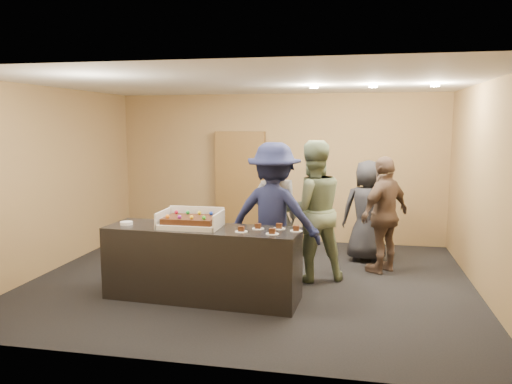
# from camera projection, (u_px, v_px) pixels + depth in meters

# --- Properties ---
(room) EXTENTS (6.04, 6.00, 2.70)m
(room) POSITION_uv_depth(u_px,v_px,m) (251.00, 184.00, 6.77)
(room) COLOR black
(room) RESTS_ON ground
(serving_counter) EXTENTS (2.44, 0.84, 0.90)m
(serving_counter) POSITION_uv_depth(u_px,v_px,m) (202.00, 263.00, 6.18)
(serving_counter) COLOR black
(serving_counter) RESTS_ON floor
(storage_cabinet) EXTENTS (0.92, 0.15, 2.02)m
(storage_cabinet) POSITION_uv_depth(u_px,v_px,m) (240.00, 186.00, 9.29)
(storage_cabinet) COLOR brown
(storage_cabinet) RESTS_ON floor
(cake_box) EXTENTS (0.74, 0.51, 0.22)m
(cake_box) POSITION_uv_depth(u_px,v_px,m) (191.00, 223.00, 6.17)
(cake_box) COLOR white
(cake_box) RESTS_ON serving_counter
(sheet_cake) EXTENTS (0.63, 0.44, 0.12)m
(sheet_cake) POSITION_uv_depth(u_px,v_px,m) (191.00, 219.00, 6.13)
(sheet_cake) COLOR #3B1C0D
(sheet_cake) RESTS_ON cake_box
(plate_stack) EXTENTS (0.16, 0.16, 0.04)m
(plate_stack) POSITION_uv_depth(u_px,v_px,m) (126.00, 223.00, 6.29)
(plate_stack) COLOR white
(plate_stack) RESTS_ON serving_counter
(slice_a) EXTENTS (0.15, 0.15, 0.07)m
(slice_a) POSITION_uv_depth(u_px,v_px,m) (241.00, 230.00, 5.87)
(slice_a) COLOR white
(slice_a) RESTS_ON serving_counter
(slice_b) EXTENTS (0.15, 0.15, 0.07)m
(slice_b) POSITION_uv_depth(u_px,v_px,m) (258.00, 227.00, 6.04)
(slice_b) COLOR white
(slice_b) RESTS_ON serving_counter
(slice_c) EXTENTS (0.15, 0.15, 0.07)m
(slice_c) POSITION_uv_depth(u_px,v_px,m) (272.00, 232.00, 5.75)
(slice_c) COLOR white
(slice_c) RESTS_ON serving_counter
(slice_d) EXTENTS (0.15, 0.15, 0.07)m
(slice_d) POSITION_uv_depth(u_px,v_px,m) (279.00, 227.00, 6.04)
(slice_d) COLOR white
(slice_d) RESTS_ON serving_counter
(slice_e) EXTENTS (0.15, 0.15, 0.07)m
(slice_e) POSITION_uv_depth(u_px,v_px,m) (296.00, 229.00, 5.91)
(slice_e) COLOR white
(slice_e) RESTS_ON serving_counter
(person_server_grey) EXTENTS (0.75, 0.62, 1.77)m
(person_server_grey) POSITION_uv_depth(u_px,v_px,m) (275.00, 218.00, 6.83)
(person_server_grey) COLOR #A09FA5
(person_server_grey) RESTS_ON floor
(person_sage_man) EXTENTS (1.15, 1.04, 1.94)m
(person_sage_man) POSITION_uv_depth(u_px,v_px,m) (312.00, 211.00, 6.89)
(person_sage_man) COLOR gray
(person_sage_man) RESTS_ON floor
(person_navy_man) EXTENTS (1.32, 0.86, 1.93)m
(person_navy_man) POSITION_uv_depth(u_px,v_px,m) (274.00, 216.00, 6.56)
(person_navy_man) COLOR #1A1F45
(person_navy_man) RESTS_ON floor
(person_brown_extra) EXTENTS (0.95, 1.04, 1.70)m
(person_brown_extra) POSITION_uv_depth(u_px,v_px,m) (385.00, 215.00, 7.25)
(person_brown_extra) COLOR brown
(person_brown_extra) RESTS_ON floor
(person_dark_suit) EXTENTS (0.80, 0.53, 1.61)m
(person_dark_suit) POSITION_uv_depth(u_px,v_px,m) (367.00, 211.00, 7.85)
(person_dark_suit) COLOR #222327
(person_dark_suit) RESTS_ON floor
(ceiling_spotlights) EXTENTS (1.72, 0.12, 0.03)m
(ceiling_spotlights) POSITION_uv_depth(u_px,v_px,m) (373.00, 86.00, 6.76)
(ceiling_spotlights) COLOR #FFEAC6
(ceiling_spotlights) RESTS_ON ceiling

